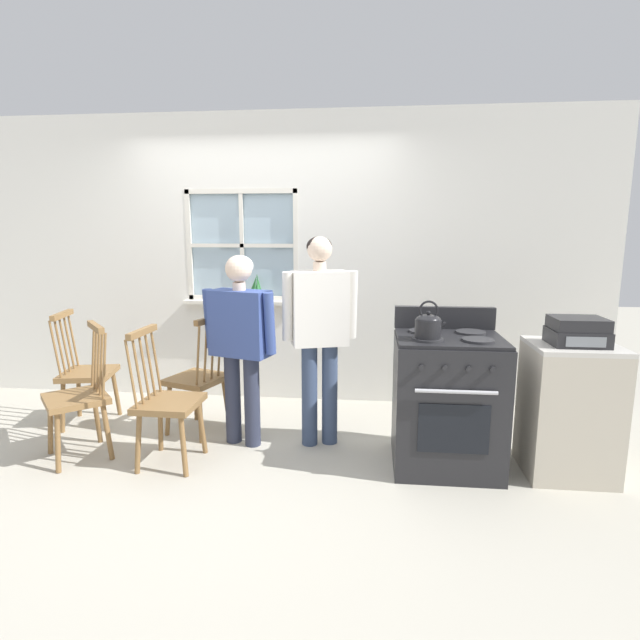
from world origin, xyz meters
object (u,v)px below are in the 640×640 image
chair_near_stove (79,398)px  kettle (428,325)px  stove (447,400)px  chair_near_wall (166,403)px  chair_center_cluster (199,379)px  person_teen_center (320,323)px  potted_plant (257,292)px  side_counter (569,410)px  stereo (577,332)px  chair_by_window (86,373)px  person_elderly_left (240,332)px

chair_near_stove → kettle: (2.45, 0.01, 0.58)m
stove → chair_near_wall: bearing=-174.6°
chair_center_cluster → stove: 1.95m
stove → kettle: kettle is taller
person_teen_center → potted_plant: (-0.70, 0.96, 0.11)m
stove → side_counter: size_ratio=1.20×
kettle → stereo: size_ratio=0.73×
chair_by_window → chair_center_cluster: (1.01, -0.06, 0.00)m
side_counter → chair_near_wall: bearing=-177.1°
person_elderly_left → stereo: size_ratio=4.27×
person_elderly_left → kettle: (1.34, -0.33, 0.14)m
chair_center_cluster → side_counter: chair_center_cluster is taller
chair_center_cluster → person_elderly_left: person_elderly_left is taller
chair_near_wall → stove: bearing=-83.2°
chair_near_stove → chair_by_window: bearing=165.7°
kettle → stereo: bearing=4.1°
kettle → stereo: (0.96, 0.07, -0.04)m
person_elderly_left → potted_plant: person_elderly_left is taller
chair_center_cluster → person_elderly_left: size_ratio=0.67×
chair_near_stove → kettle: size_ratio=3.93×
chair_near_stove → stove: stove is taller
chair_by_window → potted_plant: (1.31, 0.77, 0.62)m
chair_by_window → kettle: bearing=-113.1°
chair_by_window → chair_near_stove: 0.67m
chair_near_stove → potted_plant: (1.00, 1.36, 0.62)m
chair_center_cluster → potted_plant: 1.08m
chair_near_wall → potted_plant: size_ratio=3.67×
person_elderly_left → stereo: (2.30, -0.26, 0.11)m
chair_near_wall → person_elderly_left: size_ratio=0.67×
stove → side_counter: bearing=-3.0°
side_counter → chair_center_cluster: bearing=171.0°
person_elderly_left → person_teen_center: size_ratio=0.91×
potted_plant → stereo: bearing=-28.0°
kettle → side_counter: 1.12m
person_teen_center → stove: 1.06m
chair_near_stove → potted_plant: 1.80m
potted_plant → person_teen_center: bearing=-53.9°
stereo → person_elderly_left: bearing=173.5°
chair_near_wall → kettle: bearing=-86.9°
kettle → potted_plant: (-1.45, 1.35, 0.04)m
chair_center_cluster → chair_by_window: bearing=-74.4°
chair_near_stove → person_elderly_left: bearing=65.5°
person_elderly_left → kettle: 1.39m
kettle → potted_plant: 1.98m
chair_by_window → chair_near_wall: same height
chair_near_stove → potted_plant: bearing=102.1°
potted_plant → side_counter: potted_plant is taller
potted_plant → side_counter: bearing=-27.6°
chair_near_stove → stove: size_ratio=0.89×
stove → side_counter: (0.80, -0.04, -0.02)m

